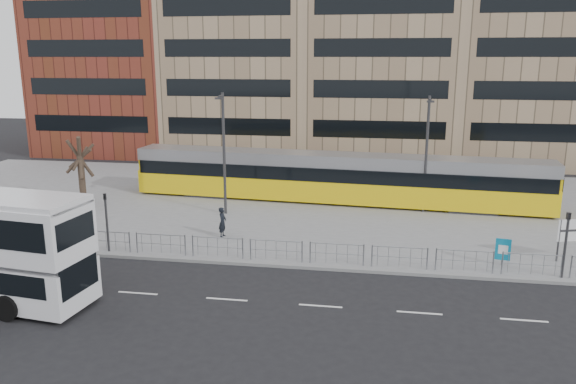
% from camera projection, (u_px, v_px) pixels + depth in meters
% --- Properties ---
extents(ground, '(120.00, 120.00, 0.00)m').
position_uv_depth(ground, '(288.00, 268.00, 27.33)').
color(ground, black).
rests_on(ground, ground).
extents(plaza, '(64.00, 24.00, 0.15)m').
position_uv_depth(plaza, '(316.00, 204.00, 38.82)').
color(plaza, slate).
rests_on(plaza, ground).
extents(kerb, '(64.00, 0.25, 0.17)m').
position_uv_depth(kerb, '(289.00, 266.00, 27.36)').
color(kerb, gray).
rests_on(kerb, ground).
extents(building_row, '(70.40, 18.40, 31.20)m').
position_uv_depth(building_row, '(358.00, 27.00, 56.91)').
color(building_row, maroon).
rests_on(building_row, ground).
extents(pedestrian_barrier, '(32.07, 0.07, 1.10)m').
position_uv_depth(pedestrian_barrier, '(331.00, 248.00, 27.26)').
color(pedestrian_barrier, '#93969B').
rests_on(pedestrian_barrier, plaza).
extents(road_markings, '(62.00, 0.12, 0.01)m').
position_uv_depth(road_markings, '(297.00, 304.00, 23.33)').
color(road_markings, white).
rests_on(road_markings, ground).
extents(tram, '(28.77, 4.92, 3.38)m').
position_uv_depth(tram, '(335.00, 178.00, 38.93)').
color(tram, yellow).
rests_on(tram, plaza).
extents(station_sign, '(1.80, 0.59, 2.13)m').
position_uv_depth(station_sign, '(575.00, 232.00, 27.60)').
color(station_sign, '#2D2D30').
rests_on(station_sign, plaza).
extents(ad_panel, '(0.71, 0.19, 1.34)m').
position_uv_depth(ad_panel, '(503.00, 250.00, 27.12)').
color(ad_panel, '#2D2D30').
rests_on(ad_panel, plaza).
extents(pedestrian, '(0.44, 0.64, 1.71)m').
position_uv_depth(pedestrian, '(223.00, 222.00, 31.42)').
color(pedestrian, black).
rests_on(pedestrian, plaza).
extents(traffic_light_west, '(0.23, 0.25, 3.10)m').
position_uv_depth(traffic_light_west, '(106.00, 215.00, 28.81)').
color(traffic_light_west, '#2D2D30').
rests_on(traffic_light_west, plaza).
extents(traffic_light_east, '(0.22, 0.24, 3.10)m').
position_uv_depth(traffic_light_east, '(566.00, 237.00, 25.31)').
color(traffic_light_east, '#2D2D30').
rests_on(traffic_light_east, plaza).
extents(lamp_post_west, '(0.45, 1.04, 7.73)m').
position_uv_depth(lamp_post_west, '(224.00, 149.00, 35.27)').
color(lamp_post_west, '#2D2D30').
rests_on(lamp_post_west, plaza).
extents(lamp_post_east, '(0.45, 1.04, 7.51)m').
position_uv_depth(lamp_post_east, '(427.00, 149.00, 35.72)').
color(lamp_post_east, '#2D2D30').
rests_on(lamp_post_east, plaza).
extents(bare_tree, '(4.91, 4.91, 7.17)m').
position_uv_depth(bare_tree, '(78.00, 134.00, 36.91)').
color(bare_tree, black).
rests_on(bare_tree, plaza).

